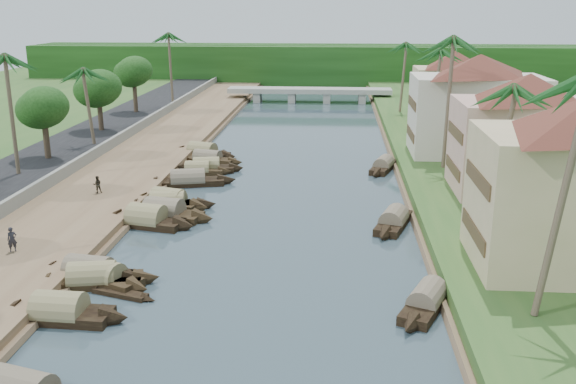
{
  "coord_description": "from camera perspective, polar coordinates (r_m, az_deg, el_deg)",
  "views": [
    {
      "loc": [
        4.67,
        -38.65,
        16.08
      ],
      "look_at": [
        1.02,
        9.48,
        2.0
      ],
      "focal_mm": 40.0,
      "sensor_mm": 36.0,
      "label": 1
    }
  ],
  "objects": [
    {
      "name": "ground",
      "position": [
        42.12,
        -2.38,
        -6.19
      ],
      "size": [
        220.0,
        220.0,
        0.0
      ],
      "primitive_type": "plane",
      "color": "#35464F",
      "rests_on": "ground"
    },
    {
      "name": "left_bank",
      "position": [
        64.13,
        -14.62,
        1.57
      ],
      "size": [
        10.0,
        180.0,
        0.8
      ],
      "primitive_type": "cube",
      "color": "brown",
      "rests_on": "ground"
    },
    {
      "name": "right_bank",
      "position": [
        62.33,
        17.48,
        1.12
      ],
      "size": [
        16.0,
        180.0,
        1.2
      ],
      "primitive_type": "cube",
      "color": "#2D5421",
      "rests_on": "ground"
    },
    {
      "name": "road",
      "position": [
        67.28,
        -21.51,
        1.9
      ],
      "size": [
        8.0,
        180.0,
        1.4
      ],
      "primitive_type": "cube",
      "color": "black",
      "rests_on": "ground"
    },
    {
      "name": "retaining_wall",
      "position": [
        65.38,
        -18.17,
        2.42
      ],
      "size": [
        0.4,
        180.0,
        1.1
      ],
      "primitive_type": "cube",
      "color": "gray",
      "rests_on": "left_bank"
    },
    {
      "name": "treeline",
      "position": [
        139.25,
        2.44,
        11.27
      ],
      "size": [
        120.0,
        14.0,
        8.0
      ],
      "color": "#14360E",
      "rests_on": "ground"
    },
    {
      "name": "bridge",
      "position": [
        111.67,
        1.92,
        8.87
      ],
      "size": [
        28.0,
        4.0,
        2.4
      ],
      "color": "#96978D",
      "rests_on": "ground"
    },
    {
      "name": "building_mid",
      "position": [
        55.73,
        20.29,
        4.97
      ],
      "size": [
        14.11,
        14.11,
        9.7
      ],
      "color": "#D6A697",
      "rests_on": "right_bank"
    },
    {
      "name": "building_far",
      "position": [
        68.85,
        16.44,
        7.51
      ],
      "size": [
        15.59,
        15.59,
        10.2
      ],
      "color": "beige",
      "rests_on": "right_bank"
    },
    {
      "name": "building_distant",
      "position": [
        88.58,
        14.45,
        9.15
      ],
      "size": [
        12.62,
        12.62,
        9.2
      ],
      "color": "beige",
      "rests_on": "right_bank"
    },
    {
      "name": "sampan_1",
      "position": [
        36.64,
        -19.63,
        -10.06
      ],
      "size": [
        7.83,
        2.24,
        2.3
      ],
      "rotation": [
        0.0,
        0.0,
        -0.05
      ],
      "color": "black",
      "rests_on": "ground"
    },
    {
      "name": "sampan_2",
      "position": [
        40.2,
        -16.99,
        -7.43
      ],
      "size": [
        8.26,
        3.17,
        2.15
      ],
      "rotation": [
        0.0,
        0.0,
        0.2
      ],
      "color": "black",
      "rests_on": "ground"
    },
    {
      "name": "sampan_3",
      "position": [
        41.17,
        -17.28,
        -6.88
      ],
      "size": [
        8.13,
        2.89,
        2.16
      ],
      "rotation": [
        0.0,
        0.0,
        -0.16
      ],
      "color": "black",
      "rests_on": "ground"
    },
    {
      "name": "sampan_4",
      "position": [
        40.38,
        -16.03,
        -7.24
      ],
      "size": [
        7.0,
        4.41,
        2.03
      ],
      "rotation": [
        0.0,
        0.0,
        -0.45
      ],
      "color": "black",
      "rests_on": "ground"
    },
    {
      "name": "sampan_5",
      "position": [
        49.75,
        -12.43,
        -2.48
      ],
      "size": [
        8.25,
        3.71,
        2.52
      ],
      "rotation": [
        0.0,
        0.0,
        -0.22
      ],
      "color": "black",
      "rests_on": "ground"
    },
    {
      "name": "sampan_6",
      "position": [
        51.11,
        -10.97,
        -1.88
      ],
      "size": [
        8.75,
        3.63,
        2.51
      ],
      "rotation": [
        0.0,
        0.0,
        -0.2
      ],
      "color": "black",
      "rests_on": "ground"
    },
    {
      "name": "sampan_7",
      "position": [
        53.45,
        -10.66,
        -1.07
      ],
      "size": [
        8.29,
        2.83,
        2.17
      ],
      "rotation": [
        0.0,
        0.0,
        0.15
      ],
      "color": "black",
      "rests_on": "ground"
    },
    {
      "name": "sampan_8",
      "position": [
        53.99,
        -10.6,
        -0.88
      ],
      "size": [
        7.8,
        3.94,
        2.34
      ],
      "rotation": [
        0.0,
        0.0,
        -0.29
      ],
      "color": "black",
      "rests_on": "ground"
    },
    {
      "name": "sampan_9",
      "position": [
        60.17,
        -8.89,
        0.98
      ],
      "size": [
        9.35,
        3.92,
        2.31
      ],
      "rotation": [
        0.0,
        0.0,
        0.24
      ],
      "color": "black",
      "rests_on": "ground"
    },
    {
      "name": "sampan_10",
      "position": [
        63.82,
        -8.06,
        1.89
      ],
      "size": [
        7.05,
        2.22,
        1.95
      ],
      "rotation": [
        0.0,
        0.0,
        0.11
      ],
      "color": "black",
      "rests_on": "ground"
    },
    {
      "name": "sampan_11",
      "position": [
        64.8,
        -7.25,
        2.14
      ],
      "size": [
        7.79,
        2.8,
        2.2
      ],
      "rotation": [
        0.0,
        0.0,
        0.15
      ],
      "color": "black",
      "rests_on": "ground"
    },
    {
      "name": "sampan_12",
      "position": [
        68.58,
        -7.17,
        2.93
      ],
      "size": [
        8.33,
        3.46,
        1.99
      ],
      "rotation": [
        0.0,
        0.0,
        -0.25
      ],
      "color": "black",
      "rests_on": "ground"
    },
    {
      "name": "sampan_13",
      "position": [
        71.69,
        -7.62,
        3.5
      ],
      "size": [
        8.72,
        4.73,
        2.35
      ],
      "rotation": [
        0.0,
        0.0,
        -0.36
      ],
      "color": "black",
      "rests_on": "ground"
    },
    {
      "name": "sampan_14",
      "position": [
        36.71,
        12.26,
        -9.4
      ],
      "size": [
        4.51,
        7.92,
        1.97
      ],
      "rotation": [
        0.0,
        0.0,
        1.16
      ],
      "color": "black",
      "rests_on": "ground"
    },
    {
      "name": "sampan_15",
      "position": [
        49.08,
        9.36,
        -2.58
      ],
      "size": [
        3.88,
        7.92,
        2.11
      ],
      "rotation": [
        0.0,
        0.0,
        1.26
      ],
      "color": "black",
      "rests_on": "ground"
    },
    {
      "name": "sampan_16",
      "position": [
        65.82,
        8.49,
        2.31
      ],
      "size": [
        3.77,
        7.92,
        1.95
      ],
      "rotation": [
        0.0,
        0.0,
        1.26
      ],
      "color": "black",
      "rests_on": "ground"
    },
    {
      "name": "canoe_1",
      "position": [
        38.6,
        -14.69,
        -8.76
      ],
      "size": [
        4.78,
        2.18,
        0.77
      ],
      "rotation": [
        0.0,
        0.0,
        -0.31
      ],
      "color": "black",
      "rests_on": "ground"
    },
    {
      "name": "canoe_2",
      "position": [
        61.91,
        -9.33,
        1.09
      ],
      "size": [
        5.17,
        3.54,
        0.81
      ],
      "rotation": [
        0.0,
        0.0,
        -0.54
      ],
      "color": "black",
      "rests_on": "ground"
    },
    {
      "name": "palm_0",
      "position": [
        31.75,
        23.58,
        8.69
      ],
      "size": [
        3.2,
        3.2,
        13.27
      ],
      "color": "brown",
      "rests_on": "ground"
    },
    {
      "name": "palm_1",
      "position": [
        46.72,
        18.54,
        8.5
      ],
      "size": [
        3.2,
        3.2,
        11.0
      ],
      "color": "brown",
      "rests_on": "ground"
    },
    {
      "name": "palm_2",
      "position": [
        61.41,
        14.37,
        12.79
      ],
      "size": [
        3.2,
        3.2,
        13.55
      ],
      "color": "brown",
      "rests_on": "ground"
    },
    {
      "name": "palm_3",
      "position": [
        77.9,
        12.97,
        12.01
      ],
      "size": [
        3.2,
        3.2,
        11.43
      ],
      "color": "brown",
      "rests_on": "ground"
    },
    {
      "name": "palm_5",
      "position": [
        61.59,
        -23.87,
        10.72
      ],
      "size": [
        3.2,
        3.2,
        11.99
      ],
      "color": "brown",
      "rests_on": "ground"
    },
    {
      "name": "palm_6",
      "position": [
        72.88,
        -17.44,
        10.19
      ],
      "size": [
        3.2,
        3.2,
        9.62
      ],
      "color": "brown",
      "rests_on": "ground"
    },
    {
      "name": "palm_7",
      "position": [
        94.39,
        10.25,
        12.69
      ],
      "size": [
        3.2,
        3.2,
        11.19
      ],
      "color": "brown",
      "rests_on": "ground"
    },
    {
      "name": "palm_8",
      "position": [
        100.24,
        -10.51,
        13.47
      ],
      "size": [
        3.2,
        3.2,
        12.07
      ],
      "color": "brown",
      "rests_on": "ground"
    },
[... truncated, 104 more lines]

